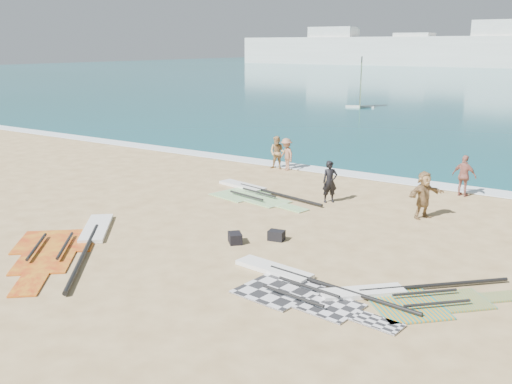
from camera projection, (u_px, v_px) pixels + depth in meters
The scene contains 14 objects.
ground at pixel (190, 258), 16.00m from camera, with size 300.00×300.00×0.00m, color tan.
surf_line at pixel (366, 177), 25.90m from camera, with size 300.00×1.20×0.04m, color white.
rig_grey at pixel (296, 285), 14.08m from camera, with size 5.26×2.36×0.20m.
rig_green at pixel (252, 193), 22.89m from camera, with size 5.45×2.72×0.20m.
rig_orange at pixel (407, 297), 13.43m from camera, with size 4.30×3.87×0.19m.
rig_red at pixel (72, 243), 17.10m from camera, with size 5.03×5.96×0.21m.
gear_bag_near at pixel (276, 235), 17.45m from camera, with size 0.48×0.35×0.31m, color black.
gear_bag_far at pixel (235, 238), 17.20m from camera, with size 0.53×0.37×0.32m, color black.
person_wetsuit at pixel (330, 182), 21.51m from camera, with size 0.58×0.38×1.60m, color black.
beachgoer_left at pixel (277, 153), 27.34m from camera, with size 0.77×0.60×1.59m, color tan.
beachgoer_mid at pixel (286, 154), 27.07m from camera, with size 0.99×0.57×1.54m, color #9D6B51.
beachgoer_back at pixel (464, 176), 22.38m from camera, with size 0.96×0.40×1.65m, color #A96658.
beachgoer_right at pixel (424, 195), 19.53m from camera, with size 1.53×0.49×1.66m, color #9C794D.
windsurfer_left at pixel (360, 93), 53.83m from camera, with size 2.73×2.97×4.84m.
Camera 1 is at (9.89, -11.46, 5.81)m, focal length 40.00 mm.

